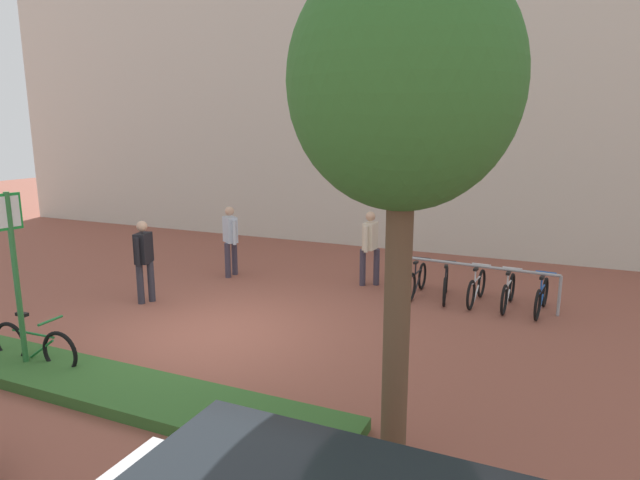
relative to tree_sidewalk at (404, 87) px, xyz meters
name	(u,v)px	position (x,y,z in m)	size (l,w,h in m)	color
ground_plane	(217,332)	(-3.90, 2.29, -3.95)	(60.00, 60.00, 0.00)	brown
building_facade	(372,79)	(-3.90, 10.68, 1.05)	(28.00, 1.20, 10.00)	beige
planter_strip	(114,388)	(-3.88, -0.16, -3.87)	(7.00, 1.10, 0.16)	#336028
tree_sidewalk	(404,87)	(0.00, 0.00, 0.00)	(2.27, 2.27, 5.24)	brown
parking_sign_post	(14,258)	(-5.59, -0.16, -2.20)	(0.09, 0.36, 2.69)	#2D7238
bike_at_sign	(35,346)	(-5.56, -0.03, -3.60)	(1.68, 0.42, 0.86)	black
bike_rack_cluster	(476,287)	(0.07, 5.82, -3.60)	(3.20, 1.74, 0.83)	#99999E
bollard_steel	(394,275)	(-1.65, 5.71, -3.50)	(0.16, 0.16, 0.90)	#ADADB2
person_shirt_white	(370,244)	(-2.37, 6.19, -2.96)	(0.42, 0.61, 1.72)	#383342
person_suited_dark	(144,256)	(-6.21, 3.12, -2.96)	(0.33, 0.59, 1.72)	#2D2D38
person_shirt_blue	(230,237)	(-5.72, 5.58, -2.96)	(0.51, 0.45, 1.72)	#383342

